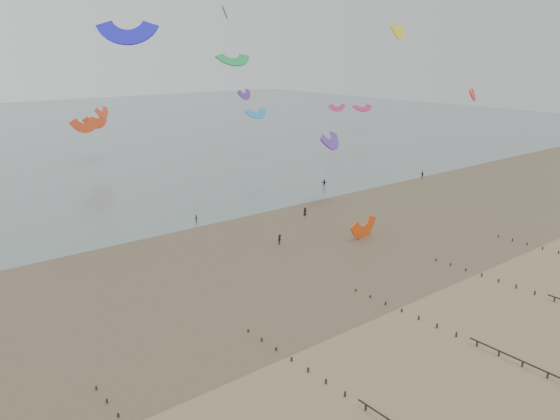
% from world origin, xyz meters
% --- Properties ---
extents(ground, '(500.00, 500.00, 0.00)m').
position_xyz_m(ground, '(0.00, 0.00, 0.00)').
color(ground, brown).
rests_on(ground, ground).
extents(sea_and_shore, '(500.00, 665.00, 0.03)m').
position_xyz_m(sea_and_shore, '(-4.08, 34.40, 0.01)').
color(sea_and_shore, '#475654').
rests_on(sea_and_shore, ground).
extents(kitesurfers, '(138.15, 26.67, 1.76)m').
position_xyz_m(kitesurfers, '(21.56, 47.30, 0.82)').
color(kitesurfers, black).
rests_on(kitesurfers, ground).
extents(grounded_kite, '(7.64, 6.50, 3.69)m').
position_xyz_m(grounded_kite, '(21.62, 26.91, 0.00)').
color(grounded_kite, '#EC4A0E').
rests_on(grounded_kite, ground).
extents(kites_airborne, '(222.86, 114.72, 39.72)m').
position_xyz_m(kites_airborne, '(-5.45, 91.00, 19.53)').
color(kites_airborne, red).
rests_on(kites_airborne, ground).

